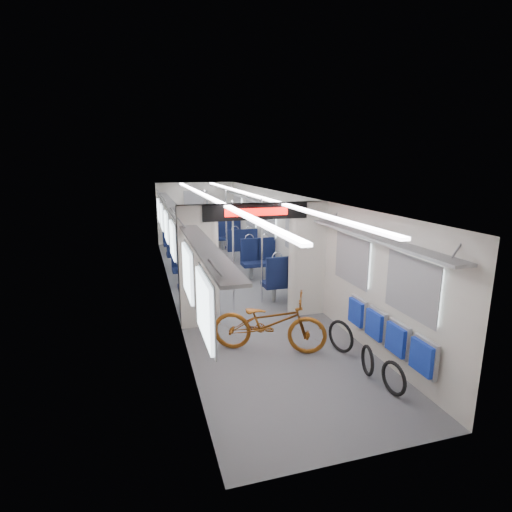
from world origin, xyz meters
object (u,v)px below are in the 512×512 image
Objects in this scene: seat_bay_near_left at (194,272)px; seat_bay_far_right at (235,238)px; seat_bay_near_right at (271,266)px; bike_hoop_b at (367,362)px; stanchion_near_left at (233,257)px; bike_hoop_a at (394,380)px; stanchion_far_right at (226,230)px; seat_bay_far_left at (179,244)px; bicycle at (269,323)px; stanchion_near_right at (262,252)px; bike_hoop_c at (341,338)px; stanchion_far_left at (206,231)px; flip_bench at (386,332)px.

seat_bay_near_left is 0.86× the size of seat_bay_far_right.
seat_bay_near_right is (1.87, -0.12, 0.06)m from seat_bay_near_left.
bike_hoop_b is 0.20× the size of stanchion_near_left.
stanchion_far_right is at bearing 96.48° from bike_hoop_a.
seat_bay_near_right is 1.17× the size of seat_bay_far_left.
stanchion_near_right reaches higher than bicycle.
stanchion_far_right reaches higher than bike_hoop_c.
stanchion_far_left is (0.62, -1.42, 0.62)m from seat_bay_far_left.
stanchion_near_right is (0.70, 0.28, 0.00)m from stanchion_near_left.
bike_hoop_b is at bearing -66.49° from seat_bay_near_left.
stanchion_near_right is at bearing -72.69° from seat_bay_far_left.
stanchion_far_left is at bearing 101.67° from bike_hoop_b.
stanchion_near_left reaches higher than seat_bay_near_left.
stanchion_near_right is (-0.52, -0.92, 0.57)m from seat_bay_near_right.
seat_bay_near_left is 4.16m from seat_bay_far_right.
stanchion_near_right reaches higher than bike_hoop_b.
bicycle is at bearing -83.24° from seat_bay_far_left.
flip_bench is 8.04m from seat_bay_far_right.
seat_bay_near_left is 0.83× the size of stanchion_near_right.
seat_bay_near_right is at bearing 60.68° from stanchion_near_right.
bike_hoop_b is 0.20× the size of stanchion_near_right.
stanchion_far_left is at bearing 71.83° from seat_bay_near_left.
seat_bay_near_left is at bearing 38.07° from bicycle.
seat_bay_near_right is (-0.42, 4.19, -0.00)m from flip_bench.
seat_bay_far_left is at bearing 130.14° from stanchion_far_right.
stanchion_near_right is 1.00× the size of stanchion_far_left.
stanchion_near_right is at bearing -96.19° from seat_bay_far_right.
bike_hoop_b is at bearing -162.34° from flip_bench.
stanchion_far_left is (-1.25, -1.83, 0.59)m from seat_bay_far_right.
stanchion_far_right is at bearing 57.57° from seat_bay_near_left.
bike_hoop_c is 5.77m from stanchion_far_left.
stanchion_near_left is 1.00× the size of stanchion_far_left.
seat_bay_far_right is at bearing 90.00° from seat_bay_near_right.
seat_bay_near_right reaches higher than flip_bench.
stanchion_near_right and stanchion_far_right have the same top height.
bicycle reaches higher than bike_hoop_a.
stanchion_far_right is (1.20, 1.89, 0.63)m from seat_bay_near_left.
bike_hoop_c is at bearing -82.87° from stanchion_far_right.
seat_bay_near_left is (-1.90, 3.66, 0.28)m from bike_hoop_c.
stanchion_near_left is at bearing -103.60° from seat_bay_far_right.
stanchion_far_left reaches higher than bike_hoop_a.
bicycle is at bearing -98.81° from seat_bay_far_right.
stanchion_far_left is at bearing 179.98° from stanchion_far_right.
stanchion_near_right is (-0.93, 3.27, 0.57)m from flip_bench.
seat_bay_far_left is (-1.87, 3.43, -0.05)m from seat_bay_near_right.
bike_hoop_b is 0.77m from bike_hoop_c.
seat_bay_near_right is 1.01× the size of stanchion_near_right.
seat_bay_near_right reaches higher than seat_bay_far_right.
seat_bay_near_left reaches higher than bike_hoop_c.
seat_bay_near_right is at bearing 91.30° from bike_hoop_a.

